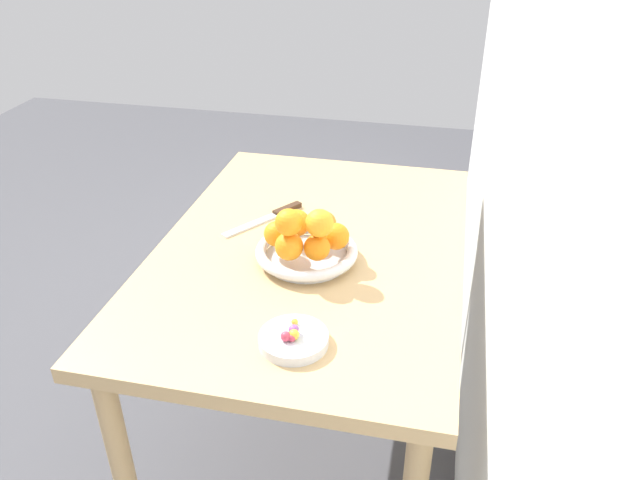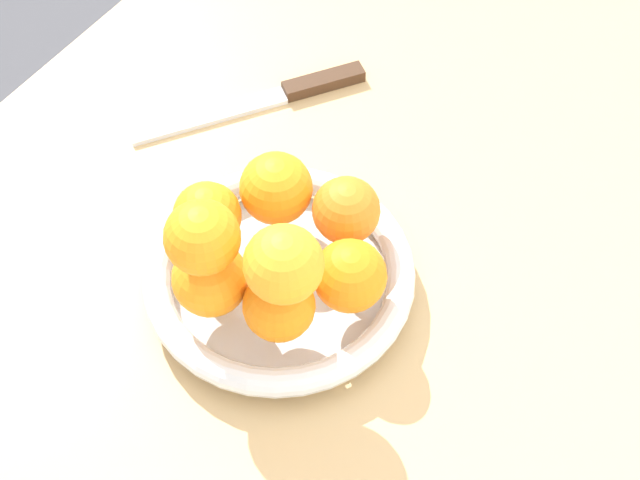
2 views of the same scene
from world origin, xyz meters
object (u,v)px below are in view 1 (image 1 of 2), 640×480
object	(u,v)px
candy_dish	(294,340)
candy_ball_1	(295,322)
fruit_bowl	(307,253)
candy_ball_2	(294,330)
dining_table	(311,275)
orange_6	(289,222)
candy_ball_3	(292,338)
orange_7	(319,223)
knife	(270,217)
orange_5	(296,223)
orange_1	(289,246)
orange_0	(277,234)
candy_ball_4	(294,335)
candy_ball_0	(286,336)
orange_4	(324,223)
orange_3	(336,236)
orange_2	(317,248)

from	to	relation	value
candy_dish	candy_ball_1	distance (m)	0.04
fruit_bowl	candy_ball_2	size ratio (longest dim) A/B	11.67
dining_table	orange_6	distance (m)	0.26
orange_6	candy_ball_3	world-z (taller)	orange_6
dining_table	candy_dish	distance (m)	0.40
orange_7	knife	bearing A→B (deg)	-141.24
orange_5	orange_7	world-z (taller)	orange_7
candy_dish	orange_1	bearing A→B (deg)	-163.49
orange_0	candy_ball_3	bearing A→B (deg)	20.58
orange_6	candy_dish	bearing A→B (deg)	16.36
candy_ball_2	candy_ball_4	xyz separation A→B (m)	(0.01, 0.00, 0.00)
orange_5	candy_ball_1	size ratio (longest dim) A/B	4.75
orange_0	candy_ball_0	distance (m)	0.34
orange_4	candy_dish	bearing A→B (deg)	2.86
orange_0	orange_7	distance (m)	0.14
orange_6	fruit_bowl	bearing A→B (deg)	158.79
orange_6	candy_ball_1	distance (m)	0.25
orange_3	orange_7	xyz separation A→B (m)	(0.06, -0.03, 0.06)
dining_table	orange_5	bearing A→B (deg)	-54.90
candy_dish	candy_ball_4	world-z (taller)	candy_ball_4
orange_2	orange_4	size ratio (longest dim) A/B	1.00
candy_ball_1	candy_dish	bearing A→B (deg)	10.16
candy_dish	candy_ball_4	distance (m)	0.02
orange_3	candy_ball_2	size ratio (longest dim) A/B	3.03
orange_5	knife	distance (m)	0.19
dining_table	candy_ball_2	xyz separation A→B (m)	(0.38, 0.05, 0.12)
orange_2	knife	xyz separation A→B (m)	(-0.24, -0.18, -0.07)
orange_4	candy_ball_2	xyz separation A→B (m)	(0.37, 0.02, -0.04)
orange_1	candy_ball_1	size ratio (longest dim) A/B	4.67
orange_5	orange_7	size ratio (longest dim) A/B	1.04
orange_3	orange_5	size ratio (longest dim) A/B	0.96
dining_table	candy_dish	xyz separation A→B (m)	(0.38, 0.05, 0.10)
orange_1	candy_ball_2	bearing A→B (deg)	16.67
candy_ball_2	knife	xyz separation A→B (m)	(-0.49, -0.19, -0.03)
orange_6	knife	distance (m)	0.31
orange_3	knife	xyz separation A→B (m)	(-0.18, -0.22, -0.07)
dining_table	candy_ball_0	distance (m)	0.42
fruit_bowl	candy_ball_3	size ratio (longest dim) A/B	15.63
candy_ball_3	orange_1	bearing A→B (deg)	-164.24
orange_4	candy_ball_2	size ratio (longest dim) A/B	2.92
fruit_bowl	candy_dish	world-z (taller)	fruit_bowl
orange_7	candy_ball_1	size ratio (longest dim) A/B	4.58
orange_7	candy_ball_3	xyz separation A→B (m)	(0.28, 0.01, -0.10)
candy_dish	knife	world-z (taller)	candy_dish
orange_3	candy_ball_1	size ratio (longest dim) A/B	4.53
orange_7	candy_ball_3	world-z (taller)	orange_7
fruit_bowl	orange_6	bearing A→B (deg)	-21.21
candy_ball_3	knife	distance (m)	0.55
orange_5	orange_4	bearing A→B (deg)	104.00
candy_ball_2	orange_1	bearing A→B (deg)	-163.33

